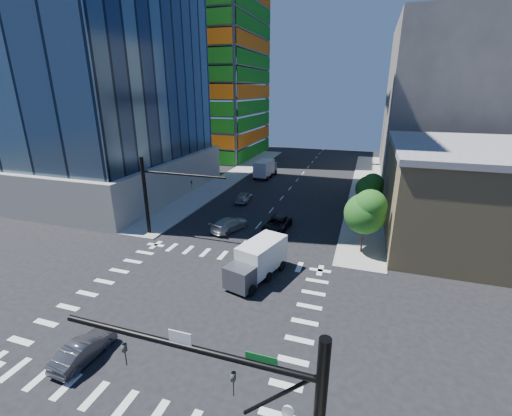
% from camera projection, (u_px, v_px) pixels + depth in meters
% --- Properties ---
extents(ground, '(160.00, 160.00, 0.00)m').
position_uv_depth(ground, '(189.00, 307.00, 26.86)').
color(ground, black).
rests_on(ground, ground).
extents(road_markings, '(20.00, 20.00, 0.01)m').
position_uv_depth(road_markings, '(189.00, 307.00, 26.86)').
color(road_markings, silver).
rests_on(road_markings, ground).
extents(sidewalk_ne, '(5.00, 60.00, 0.15)m').
position_uv_depth(sidewalk_ne, '(366.00, 188.00, 59.08)').
color(sidewalk_ne, '#999690').
rests_on(sidewalk_ne, ground).
extents(sidewalk_nw, '(5.00, 60.00, 0.15)m').
position_uv_depth(sidewalk_nw, '(232.00, 177.00, 66.43)').
color(sidewalk_nw, '#999690').
rests_on(sidewalk_nw, ground).
extents(construction_building, '(25.16, 34.50, 70.60)m').
position_uv_depth(construction_building, '(206.00, 53.00, 82.46)').
color(construction_building, slate).
rests_on(construction_building, ground).
extents(commercial_building, '(20.50, 22.50, 10.60)m').
position_uv_depth(commercial_building, '(486.00, 194.00, 37.53)').
color(commercial_building, tan).
rests_on(commercial_building, ground).
extents(bg_building_ne, '(24.00, 30.00, 28.00)m').
position_uv_depth(bg_building_ne, '(457.00, 102.00, 63.72)').
color(bg_building_ne, '#5B5652').
rests_on(bg_building_ne, ground).
extents(signal_mast_nw, '(10.20, 0.40, 9.00)m').
position_uv_depth(signal_mast_nw, '(156.00, 190.00, 38.33)').
color(signal_mast_nw, black).
rests_on(signal_mast_nw, sidewalk_nw).
extents(tree_south, '(4.16, 4.16, 6.82)m').
position_uv_depth(tree_south, '(367.00, 211.00, 34.10)').
color(tree_south, '#382316').
rests_on(tree_south, sidewalk_ne).
extents(tree_north, '(3.54, 3.52, 5.78)m').
position_uv_depth(tree_north, '(370.00, 187.00, 45.02)').
color(tree_north, '#382316').
rests_on(tree_north, sidewalk_ne).
extents(car_nb_far, '(2.86, 5.74, 1.56)m').
position_uv_depth(car_nb_far, '(277.00, 224.00, 41.23)').
color(car_nb_far, black).
rests_on(car_nb_far, ground).
extents(car_sb_near, '(3.86, 5.80, 1.56)m').
position_uv_depth(car_sb_near, '(230.00, 224.00, 41.30)').
color(car_sb_near, beige).
rests_on(car_sb_near, ground).
extents(car_sb_mid, '(2.04, 4.57, 1.53)m').
position_uv_depth(car_sb_mid, '(244.00, 197.00, 51.73)').
color(car_sb_mid, '#979A9E').
rests_on(car_sb_mid, ground).
extents(car_sb_cross, '(1.66, 4.33, 1.41)m').
position_uv_depth(car_sb_cross, '(83.00, 350.00, 21.48)').
color(car_sb_cross, '#48484D').
rests_on(car_sb_cross, ground).
extents(box_truck_near, '(4.25, 6.75, 3.28)m').
position_uv_depth(box_truck_near, '(256.00, 264.00, 30.42)').
color(box_truck_near, black).
rests_on(box_truck_near, ground).
extents(box_truck_far, '(3.07, 6.57, 3.38)m').
position_uv_depth(box_truck_far, '(266.00, 169.00, 66.31)').
color(box_truck_far, black).
rests_on(box_truck_far, ground).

